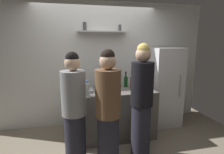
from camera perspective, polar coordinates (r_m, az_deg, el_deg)
ground_plane at (r=3.14m, az=-1.27°, el=-23.20°), size 5.28×5.28×0.00m
back_wall_assembly at (r=3.85m, az=-4.99°, el=4.13°), size 4.80×0.32×2.60m
refrigerator at (r=4.00m, az=16.35°, el=-2.94°), size 0.62×0.65×1.66m
counter at (r=3.40m, az=0.00°, el=-11.68°), size 1.55×0.67×0.90m
baking_pan at (r=3.18m, az=-9.27°, el=-4.35°), size 0.34×0.24×0.05m
utensil_holder at (r=3.02m, az=-2.84°, el=-4.34°), size 0.09×0.09×0.22m
wine_bottle_green_glass at (r=3.50m, az=4.42°, el=-1.39°), size 0.08×0.08×0.30m
wine_bottle_amber_glass at (r=3.35m, az=6.51°, el=-1.80°), size 0.08×0.08×0.32m
wine_bottle_pale_glass at (r=3.38m, az=-0.02°, el=-1.91°), size 0.07×0.07×0.29m
wine_bottle_dark_glass at (r=3.61m, az=7.29°, el=-1.06°), size 0.07×0.07×0.31m
water_bottle_plastic at (r=2.91m, az=-8.15°, el=-3.93°), size 0.10×0.10×0.25m
person_blonde at (r=2.76m, az=9.49°, el=-7.87°), size 0.34×0.34×1.76m
person_brown_jacket at (r=2.42m, az=-1.28°, el=-11.52°), size 0.34×0.34×1.69m
person_grey_hoodie at (r=2.58m, az=-12.02°, el=-10.86°), size 0.34×0.34×1.65m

